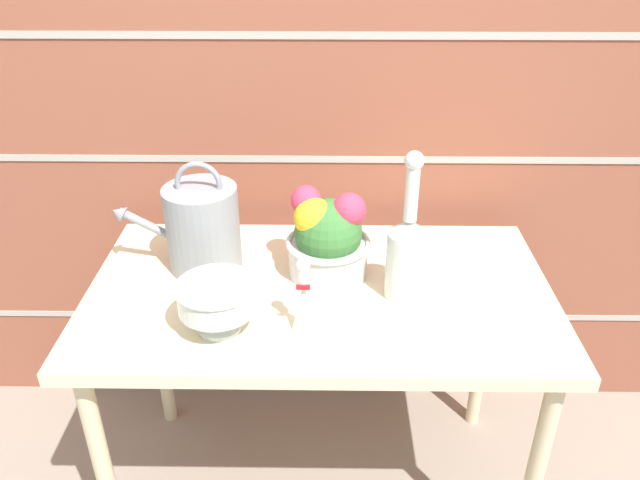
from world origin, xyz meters
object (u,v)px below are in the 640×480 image
watering_can (202,227)px  flower_planter (327,238)px  glass_decanter (407,252)px  crystal_pedestal_bowl (217,298)px  figurine_vase (304,302)px

watering_can → flower_planter: bearing=-5.6°
flower_planter → glass_decanter: (0.19, -0.10, 0.02)m
watering_can → crystal_pedestal_bowl: (0.08, -0.28, -0.03)m
flower_planter → glass_decanter: size_ratio=0.62×
glass_decanter → figurine_vase: (-0.25, -0.14, -0.05)m
glass_decanter → figurine_vase: size_ratio=2.02×
flower_planter → glass_decanter: glass_decanter is taller
watering_can → figurine_vase: (0.28, -0.27, -0.04)m
crystal_pedestal_bowl → figurine_vase: bearing=0.5°
glass_decanter → crystal_pedestal_bowl: bearing=-161.7°
figurine_vase → crystal_pedestal_bowl: bearing=-179.5°
watering_can → crystal_pedestal_bowl: bearing=-73.7°
watering_can → glass_decanter: 0.54m
crystal_pedestal_bowl → glass_decanter: size_ratio=0.49×
watering_can → flower_planter: watering_can is taller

